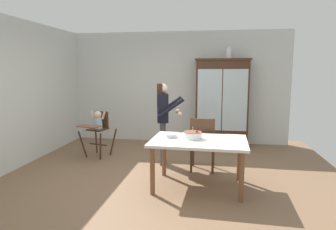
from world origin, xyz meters
name	(u,v)px	position (x,y,z in m)	size (l,w,h in m)	color
ground_plane	(158,177)	(0.00, 0.00, 0.00)	(6.24, 6.24, 0.00)	brown
wall_back	(178,88)	(0.00, 2.63, 1.35)	(5.32, 0.06, 2.70)	silver
wall_left	(9,95)	(-2.63, 0.00, 1.35)	(0.06, 5.32, 2.70)	silver
china_cabinet	(222,102)	(1.08, 2.37, 1.02)	(1.26, 0.48, 2.04)	#422819
ceramic_vase	(229,53)	(1.20, 2.37, 2.16)	(0.13, 0.13, 0.27)	white
high_chair_with_toddler	(98,125)	(-1.45, 1.03, 0.65)	(0.70, 0.78, 0.95)	#422819
adult_person	(163,114)	(-0.03, 0.73, 0.97)	(0.58, 0.56, 1.53)	#47474C
dining_table	(199,146)	(0.69, -0.30, 0.65)	(1.45, 1.03, 0.74)	silver
birthday_cake	(193,135)	(0.59, -0.25, 0.79)	(0.28, 0.28, 0.19)	white
serving_bowl	(172,136)	(0.27, -0.22, 0.77)	(0.18, 0.18, 0.06)	#B2BCC6
dining_chair_far_side	(203,141)	(0.72, 0.40, 0.56)	(0.45, 0.45, 0.96)	#422819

